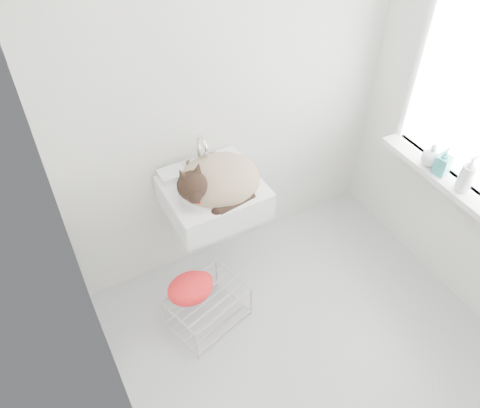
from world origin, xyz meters
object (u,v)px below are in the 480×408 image
sink (213,186)px  cat (216,182)px  bottle_b (439,173)px  bottle_c (428,164)px  wire_rack (207,306)px  bottle_a (461,189)px

sink → cat: bearing=-60.2°
sink → bottle_b: bearing=-23.3°
sink → cat: size_ratio=1.08×
bottle_c → wire_rack: bearing=174.0°
sink → cat: (0.01, -0.02, 0.04)m
wire_rack → bottle_c: 1.63m
sink → wire_rack: sink is taller
sink → bottle_c: bearing=-19.7°
sink → bottle_a: 1.44m
cat → wire_rack: cat is taller
cat → bottle_a: size_ratio=2.63×
cat → bottle_c: bearing=-12.7°
cat → wire_rack: (-0.22, -0.28, -0.74)m
wire_rack → cat: bearing=50.9°
bottle_b → sink: bearing=156.7°
bottle_b → bottle_a: bearing=-90.0°
bottle_a → bottle_b: bearing=90.0°
bottle_a → wire_rack: bearing=164.1°
sink → bottle_c: (1.26, -0.45, 0.00)m
wire_rack → bottle_a: size_ratio=2.29×
wire_rack → bottle_a: bearing=-15.9°
wire_rack → bottle_a: (1.47, -0.42, 0.70)m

